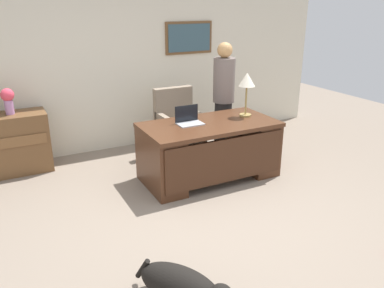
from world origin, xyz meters
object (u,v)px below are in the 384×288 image
(person_standing, at_px, (224,98))
(dog_lying, at_px, (184,287))
(armchair, at_px, (178,126))
(vase_with_flowers, at_px, (8,99))
(laptop, at_px, (189,119))
(desk_lamp, at_px, (247,82))
(desk, at_px, (210,149))

(person_standing, relative_size, dog_lying, 2.15)
(armchair, bearing_deg, dog_lying, -114.62)
(dog_lying, relative_size, vase_with_flowers, 2.26)
(laptop, height_order, vase_with_flowers, vase_with_flowers)
(armchair, xyz_separation_m, laptop, (-0.22, -0.80, 0.35))
(desk_lamp, distance_m, vase_with_flowers, 3.14)
(laptop, bearing_deg, desk_lamp, -2.70)
(dog_lying, xyz_separation_m, vase_with_flowers, (-0.92, 3.32, 0.87))
(armchair, bearing_deg, person_standing, -15.28)
(armchair, xyz_separation_m, desk_lamp, (0.62, -0.84, 0.75))
(dog_lying, bearing_deg, vase_with_flowers, 105.48)
(desk, height_order, vase_with_flowers, vase_with_flowers)
(dog_lying, height_order, vase_with_flowers, vase_with_flowers)
(person_standing, distance_m, laptop, 1.09)
(desk_lamp, bearing_deg, desk, -171.54)
(armchair, relative_size, laptop, 3.18)
(armchair, xyz_separation_m, vase_with_flowers, (-2.22, 0.47, 0.56))
(desk, distance_m, person_standing, 1.08)
(laptop, bearing_deg, vase_with_flowers, 147.53)
(desk, distance_m, armchair, 0.93)
(dog_lying, bearing_deg, armchair, 65.38)
(person_standing, bearing_deg, desk_lamp, -94.59)
(desk, xyz_separation_m, armchair, (-0.02, 0.93, 0.06))
(desk, distance_m, laptop, 0.49)
(dog_lying, relative_size, desk_lamp, 1.32)
(desk, height_order, laptop, laptop)
(person_standing, height_order, vase_with_flowers, person_standing)
(desk, relative_size, desk_lamp, 2.96)
(armchair, distance_m, person_standing, 0.80)
(armchair, distance_m, laptop, 0.90)
(armchair, distance_m, dog_lying, 3.15)
(laptop, distance_m, vase_with_flowers, 2.38)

